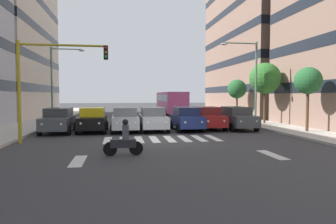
# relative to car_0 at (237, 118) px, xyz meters

# --- Properties ---
(ground_plane) EXTENTS (180.00, 180.00, 0.00)m
(ground_plane) POSITION_rel_car_0_xyz_m (6.34, 4.24, -0.89)
(ground_plane) COLOR #38383A
(sidewalk_left) EXTENTS (3.50, 90.00, 0.15)m
(sidewalk_left) POSITION_rel_car_0_xyz_m (-3.58, 4.24, -0.81)
(sidewalk_left) COLOR #B2ADA3
(sidewalk_left) RESTS_ON ground_plane
(building_left_block_0) EXTENTS (10.00, 20.11, 23.97)m
(building_left_block_0) POSITION_rel_car_0_xyz_m (-10.31, -17.22, 11.10)
(building_left_block_0) COLOR #846656
(building_left_block_0) RESTS_ON ground_plane
(crosswalk_markings) EXTENTS (6.75, 2.80, 0.01)m
(crosswalk_markings) POSITION_rel_car_0_xyz_m (6.34, 4.24, -0.88)
(crosswalk_markings) COLOR silver
(crosswalk_markings) RESTS_ON ground_plane
(lane_arrow_0) EXTENTS (0.50, 2.20, 0.01)m
(lane_arrow_0) POSITION_rel_car_0_xyz_m (2.25, 9.74, -0.88)
(lane_arrow_0) COLOR silver
(lane_arrow_0) RESTS_ON ground_plane
(lane_arrow_1) EXTENTS (0.50, 2.20, 0.01)m
(lane_arrow_1) POSITION_rel_car_0_xyz_m (10.42, 9.74, -0.88)
(lane_arrow_1) COLOR silver
(lane_arrow_1) RESTS_ON ground_plane
(car_0) EXTENTS (2.02, 4.44, 1.72)m
(car_0) POSITION_rel_car_0_xyz_m (0.00, 0.00, 0.00)
(car_0) COLOR #474C51
(car_0) RESTS_ON ground_plane
(car_1) EXTENTS (2.02, 4.44, 1.72)m
(car_1) POSITION_rel_car_0_xyz_m (2.18, -0.48, 0.00)
(car_1) COLOR maroon
(car_1) RESTS_ON ground_plane
(car_2) EXTENTS (2.02, 4.44, 1.72)m
(car_2) POSITION_rel_car_0_xyz_m (3.91, 0.01, 0.00)
(car_2) COLOR navy
(car_2) RESTS_ON ground_plane
(car_3) EXTENTS (2.02, 4.44, 1.72)m
(car_3) POSITION_rel_car_0_xyz_m (6.40, -0.06, 0.00)
(car_3) COLOR #B2B7BC
(car_3) RESTS_ON ground_plane
(car_4) EXTENTS (2.02, 4.44, 1.72)m
(car_4) POSITION_rel_car_0_xyz_m (8.41, -0.01, 0.00)
(car_4) COLOR #B2B7BC
(car_4) RESTS_ON ground_plane
(car_5) EXTENTS (2.02, 4.44, 1.72)m
(car_5) POSITION_rel_car_0_xyz_m (10.68, -0.13, 0.00)
(car_5) COLOR black
(car_5) RESTS_ON ground_plane
(car_6) EXTENTS (2.02, 4.44, 1.72)m
(car_6) POSITION_rel_car_0_xyz_m (12.97, 0.05, 0.00)
(car_6) COLOR #474C51
(car_6) RESTS_ON ground_plane
(bus_behind_traffic) EXTENTS (2.78, 10.50, 3.00)m
(bus_behind_traffic) POSITION_rel_car_0_xyz_m (2.18, -17.07, 0.97)
(bus_behind_traffic) COLOR #DB5193
(bus_behind_traffic) RESTS_ON ground_plane
(motorcycle_with_rider) EXTENTS (1.70, 0.36, 1.57)m
(motorcycle_with_rider) POSITION_rel_car_0_xyz_m (8.62, 8.89, -0.24)
(motorcycle_with_rider) COLOR black
(motorcycle_with_rider) RESTS_ON ground_plane
(traffic_light_gantry) EXTENTS (4.79, 0.36, 5.50)m
(traffic_light_gantry) POSITION_rel_car_0_xyz_m (12.71, 4.64, 2.85)
(traffic_light_gantry) COLOR #AD991E
(traffic_light_gantry) RESTS_ON ground_plane
(street_lamp_left) EXTENTS (3.15, 0.28, 6.85)m
(street_lamp_left) POSITION_rel_car_0_xyz_m (-1.89, -1.97, 3.51)
(street_lamp_left) COLOR #4C6B56
(street_lamp_left) RESTS_ON sidewalk_left
(street_lamp_right) EXTENTS (3.14, 0.28, 6.96)m
(street_lamp_right) POSITION_rel_car_0_xyz_m (14.57, -8.22, 3.56)
(street_lamp_right) COLOR #4C6B56
(street_lamp_right) RESTS_ON sidewalk_right
(street_tree_0) EXTENTS (1.84, 1.84, 4.35)m
(street_tree_0) POSITION_rel_car_0_xyz_m (-3.82, 3.05, 2.66)
(street_tree_0) COLOR #513823
(street_tree_0) RESTS_ON sidewalk_left
(street_tree_1) EXTENTS (2.71, 2.71, 5.29)m
(street_tree_1) POSITION_rel_car_0_xyz_m (-3.81, -3.13, 3.18)
(street_tree_1) COLOR #513823
(street_tree_1) RESTS_ON sidewalk_left
(street_tree_2) EXTENTS (2.03, 2.03, 4.15)m
(street_tree_2) POSITION_rel_car_0_xyz_m (-3.73, -9.36, 2.38)
(street_tree_2) COLOR #513823
(street_tree_2) RESTS_ON sidewalk_left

